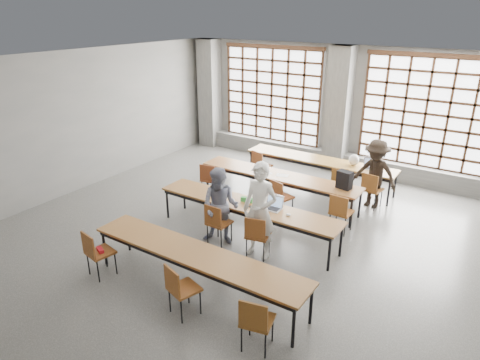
# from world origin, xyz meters

# --- Properties ---
(floor) EXTENTS (11.00, 11.00, 0.00)m
(floor) POSITION_xyz_m (0.00, 0.00, 0.00)
(floor) COLOR #4C4C49
(floor) RESTS_ON ground
(ceiling) EXTENTS (11.00, 11.00, 0.00)m
(ceiling) POSITION_xyz_m (0.00, 0.00, 3.50)
(ceiling) COLOR silver
(ceiling) RESTS_ON floor
(wall_back) EXTENTS (10.00, 0.00, 10.00)m
(wall_back) POSITION_xyz_m (0.00, 5.50, 1.75)
(wall_back) COLOR #5D5D5B
(wall_back) RESTS_ON floor
(wall_left) EXTENTS (0.00, 11.00, 11.00)m
(wall_left) POSITION_xyz_m (-5.00, 0.00, 1.75)
(wall_left) COLOR #5D5D5B
(wall_left) RESTS_ON floor
(column_left) EXTENTS (0.60, 0.55, 3.50)m
(column_left) POSITION_xyz_m (-4.50, 5.22, 1.75)
(column_left) COLOR #50504D
(column_left) RESTS_ON floor
(column_mid) EXTENTS (0.60, 0.55, 3.50)m
(column_mid) POSITION_xyz_m (0.00, 5.22, 1.75)
(column_mid) COLOR #50504D
(column_mid) RESTS_ON floor
(window_left) EXTENTS (3.32, 0.12, 3.00)m
(window_left) POSITION_xyz_m (-2.25, 5.42, 1.90)
(window_left) COLOR white
(window_left) RESTS_ON wall_back
(window_right) EXTENTS (3.32, 0.12, 3.00)m
(window_right) POSITION_xyz_m (2.25, 5.42, 1.90)
(window_right) COLOR white
(window_right) RESTS_ON wall_back
(sill_ledge) EXTENTS (9.80, 0.35, 0.50)m
(sill_ledge) POSITION_xyz_m (0.00, 5.30, 0.25)
(sill_ledge) COLOR #50504D
(sill_ledge) RESTS_ON floor
(desk_row_a) EXTENTS (4.00, 0.70, 0.73)m
(desk_row_a) POSITION_xyz_m (0.11, 3.80, 0.66)
(desk_row_a) COLOR brown
(desk_row_a) RESTS_ON floor
(desk_row_b) EXTENTS (4.00, 0.70, 0.73)m
(desk_row_b) POSITION_xyz_m (-0.26, 2.25, 0.66)
(desk_row_b) COLOR brown
(desk_row_b) RESTS_ON floor
(desk_row_c) EXTENTS (4.00, 0.70, 0.73)m
(desk_row_c) POSITION_xyz_m (-0.02, 0.46, 0.66)
(desk_row_c) COLOR brown
(desk_row_c) RESTS_ON floor
(desk_row_d) EXTENTS (4.00, 0.70, 0.73)m
(desk_row_d) POSITION_xyz_m (0.29, -1.58, 0.66)
(desk_row_d) COLOR brown
(desk_row_d) RESTS_ON floor
(chair_back_left) EXTENTS (0.52, 0.52, 0.88)m
(chair_back_left) POSITION_xyz_m (-1.31, 3.17, 0.54)
(chair_back_left) COLOR brown
(chair_back_left) RESTS_ON floor
(chair_back_mid) EXTENTS (0.51, 0.51, 0.88)m
(chair_back_mid) POSITION_xyz_m (0.93, 3.17, 0.54)
(chair_back_mid) COLOR brown
(chair_back_mid) RESTS_ON floor
(chair_back_right) EXTENTS (0.48, 0.48, 0.88)m
(chair_back_right) POSITION_xyz_m (1.70, 3.17, 0.54)
(chair_back_right) COLOR brown
(chair_back_right) RESTS_ON floor
(chair_mid_left) EXTENTS (0.49, 0.49, 0.88)m
(chair_mid_left) POSITION_xyz_m (-1.84, 1.62, 0.54)
(chair_mid_left) COLOR maroon
(chair_mid_left) RESTS_ON floor
(chair_mid_centre) EXTENTS (0.52, 0.53, 0.88)m
(chair_mid_centre) POSITION_xyz_m (0.12, 1.62, 0.54)
(chair_mid_centre) COLOR brown
(chair_mid_centre) RESTS_ON floor
(chair_mid_right) EXTENTS (0.44, 0.44, 0.88)m
(chair_mid_right) POSITION_xyz_m (1.54, 1.62, 0.54)
(chair_mid_right) COLOR brown
(chair_mid_right) RESTS_ON floor
(chair_front_left) EXTENTS (0.43, 0.44, 0.88)m
(chair_front_left) POSITION_xyz_m (-0.32, -0.17, 0.54)
(chair_front_left) COLOR brown
(chair_front_left) RESTS_ON floor
(chair_front_right) EXTENTS (0.50, 0.50, 0.88)m
(chair_front_right) POSITION_xyz_m (0.60, -0.17, 0.54)
(chair_front_right) COLOR brown
(chair_front_right) RESTS_ON floor
(chair_near_left) EXTENTS (0.49, 0.49, 0.88)m
(chair_near_left) POSITION_xyz_m (-1.42, -2.20, 0.54)
(chair_near_left) COLOR brown
(chair_near_left) RESTS_ON floor
(chair_near_mid) EXTENTS (0.53, 0.53, 0.88)m
(chair_near_mid) POSITION_xyz_m (0.47, -2.20, 0.54)
(chair_near_mid) COLOR brown
(chair_near_mid) RESTS_ON floor
(chair_near_right) EXTENTS (0.50, 0.50, 0.88)m
(chair_near_right) POSITION_xyz_m (1.81, -2.20, 0.54)
(chair_near_right) COLOR brown
(chair_near_right) RESTS_ON floor
(student_male) EXTENTS (0.69, 0.46, 1.87)m
(student_male) POSITION_xyz_m (0.58, -0.04, 0.93)
(student_male) COLOR white
(student_male) RESTS_ON floor
(student_female) EXTENTS (0.90, 0.79, 1.58)m
(student_female) POSITION_xyz_m (-0.32, -0.04, 0.79)
(student_female) COLOR #1A224E
(student_female) RESTS_ON floor
(student_back) EXTENTS (1.13, 0.73, 1.64)m
(student_back) POSITION_xyz_m (1.71, 3.30, 0.82)
(student_back) COLOR black
(student_back) RESTS_ON floor
(laptop_front) EXTENTS (0.37, 0.32, 0.26)m
(laptop_front) POSITION_xyz_m (0.53, 0.57, 0.79)
(laptop_front) COLOR #B0B0B5
(laptop_front) RESTS_ON desk_row_c
(laptop_back) EXTENTS (0.45, 0.42, 0.26)m
(laptop_back) POSITION_xyz_m (1.44, 3.91, 0.79)
(laptop_back) COLOR #ACACB0
(laptop_back) RESTS_ON desk_row_a
(mouse) EXTENTS (0.11, 0.09, 0.04)m
(mouse) POSITION_xyz_m (0.93, 0.44, 0.75)
(mouse) COLOR white
(mouse) RESTS_ON desk_row_c
(green_box) EXTENTS (0.26, 0.13, 0.09)m
(green_box) POSITION_xyz_m (-0.07, 0.54, 0.78)
(green_box) COLOR green
(green_box) RESTS_ON desk_row_c
(phone) EXTENTS (0.14, 0.08, 0.01)m
(phone) POSITION_xyz_m (0.16, 0.36, 0.74)
(phone) COLOR black
(phone) RESTS_ON desk_row_c
(paper_sheet_b) EXTENTS (0.36, 0.34, 0.00)m
(paper_sheet_b) POSITION_xyz_m (-0.56, 2.20, 0.73)
(paper_sheet_b) COLOR silver
(paper_sheet_b) RESTS_ON desk_row_b
(paper_sheet_c) EXTENTS (0.34, 0.28, 0.00)m
(paper_sheet_c) POSITION_xyz_m (-0.16, 2.25, 0.73)
(paper_sheet_c) COLOR white
(paper_sheet_c) RESTS_ON desk_row_b
(backpack) EXTENTS (0.35, 0.26, 0.40)m
(backpack) POSITION_xyz_m (1.34, 2.30, 0.93)
(backpack) COLOR black
(backpack) RESTS_ON desk_row_b
(plastic_bag) EXTENTS (0.31, 0.27, 0.29)m
(plastic_bag) POSITION_xyz_m (1.01, 3.85, 0.87)
(plastic_bag) COLOR silver
(plastic_bag) RESTS_ON desk_row_a
(red_pouch) EXTENTS (0.22, 0.15, 0.06)m
(red_pouch) POSITION_xyz_m (-1.41, -2.13, 0.50)
(red_pouch) COLOR red
(red_pouch) RESTS_ON chair_near_left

